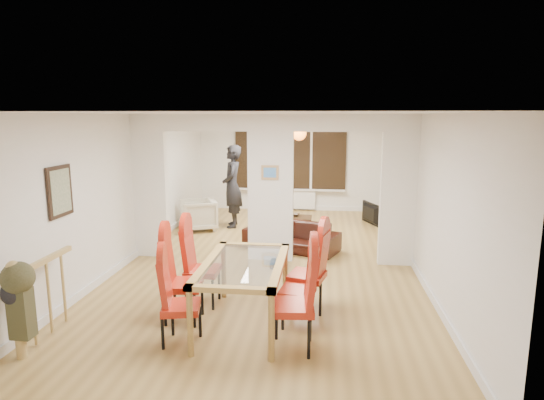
% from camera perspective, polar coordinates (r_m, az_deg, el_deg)
% --- Properties ---
extents(floor, '(5.00, 9.00, 0.01)m').
position_cam_1_polar(floor, '(8.32, -0.17, -7.45)').
color(floor, '#9F7D40').
rests_on(floor, ground).
extents(room_walls, '(5.00, 9.00, 2.60)m').
position_cam_1_polar(room_walls, '(8.01, -0.18, 1.43)').
color(room_walls, silver).
rests_on(room_walls, floor).
extents(divider_wall, '(5.00, 0.18, 2.60)m').
position_cam_1_polar(divider_wall, '(8.01, -0.18, 1.43)').
color(divider_wall, white).
rests_on(divider_wall, floor).
extents(bay_window_blinds, '(3.00, 0.08, 1.80)m').
position_cam_1_polar(bay_window_blinds, '(12.38, 2.30, 5.57)').
color(bay_window_blinds, black).
rests_on(bay_window_blinds, room_walls).
extents(radiator, '(1.40, 0.08, 0.50)m').
position_cam_1_polar(radiator, '(12.50, 2.24, 0.07)').
color(radiator, white).
rests_on(radiator, floor).
extents(pendant_light, '(0.36, 0.36, 0.36)m').
position_cam_1_polar(pendant_light, '(11.18, 3.41, 8.37)').
color(pendant_light, orange).
rests_on(pendant_light, room_walls).
extents(stair_newel, '(0.40, 1.20, 1.10)m').
position_cam_1_polar(stair_newel, '(5.99, -26.51, -10.28)').
color(stair_newel, tan).
rests_on(stair_newel, floor).
extents(wall_poster, '(0.04, 0.52, 0.67)m').
position_cam_1_polar(wall_poster, '(6.51, -25.08, 0.99)').
color(wall_poster, gray).
rests_on(wall_poster, room_walls).
extents(pillar_photo, '(0.30, 0.03, 0.25)m').
position_cam_1_polar(pillar_photo, '(7.87, -0.26, 3.48)').
color(pillar_photo, '#4C8CD8').
rests_on(pillar_photo, divider_wall).
extents(dining_table, '(0.98, 1.74, 0.81)m').
position_cam_1_polar(dining_table, '(5.73, -3.54, -11.62)').
color(dining_table, olive).
rests_on(dining_table, floor).
extents(dining_chair_la, '(0.49, 0.49, 1.03)m').
position_cam_1_polar(dining_chair_la, '(5.34, -11.37, -12.24)').
color(dining_chair_la, '#A32110').
rests_on(dining_chair_la, floor).
extents(dining_chair_lb, '(0.50, 0.50, 1.12)m').
position_cam_1_polar(dining_chair_lb, '(5.88, -11.09, -9.60)').
color(dining_chair_lb, '#A32110').
rests_on(dining_chair_lb, floor).
extents(dining_chair_lc, '(0.46, 0.46, 1.12)m').
position_cam_1_polar(dining_chair_lc, '(6.34, -8.74, -8.07)').
color(dining_chair_lc, '#A32110').
rests_on(dining_chair_lc, floor).
extents(dining_chair_ra, '(0.51, 0.51, 1.18)m').
position_cam_1_polar(dining_chair_ra, '(5.10, 2.56, -12.30)').
color(dining_chair_ra, '#A32110').
rests_on(dining_chair_ra, floor).
extents(dining_chair_rb, '(0.47, 0.47, 1.02)m').
position_cam_1_polar(dining_chair_rb, '(5.69, 3.20, -10.66)').
color(dining_chair_rb, '#A32110').
rests_on(dining_chair_rb, floor).
extents(dining_chair_rc, '(0.54, 0.54, 1.12)m').
position_cam_1_polar(dining_chair_rc, '(6.10, 4.42, -8.70)').
color(dining_chair_rc, '#A32110').
rests_on(dining_chair_rc, floor).
extents(sofa, '(1.96, 1.34, 0.53)m').
position_cam_1_polar(sofa, '(8.87, 2.43, -4.50)').
color(sofa, black).
rests_on(sofa, floor).
extents(armchair, '(0.99, 1.00, 0.70)m').
position_cam_1_polar(armchair, '(10.46, -9.20, -1.84)').
color(armchair, beige).
rests_on(armchair, floor).
extents(person, '(0.77, 0.58, 1.91)m').
position_cam_1_polar(person, '(10.56, -5.00, 1.71)').
color(person, black).
rests_on(person, floor).
extents(television, '(0.87, 0.45, 0.51)m').
position_cam_1_polar(television, '(11.11, 11.99, -1.71)').
color(television, black).
rests_on(television, floor).
extents(coffee_table, '(1.22, 0.82, 0.26)m').
position_cam_1_polar(coffee_table, '(10.62, 1.98, -2.75)').
color(coffee_table, black).
rests_on(coffee_table, floor).
extents(bottle, '(0.08, 0.08, 0.31)m').
position_cam_1_polar(bottle, '(10.47, 2.10, -1.37)').
color(bottle, '#143F19').
rests_on(bottle, coffee_table).
extents(bowl, '(0.22, 0.22, 0.05)m').
position_cam_1_polar(bowl, '(10.66, 2.91, -1.86)').
color(bowl, black).
rests_on(bowl, coffee_table).
extents(shoes, '(0.26, 0.28, 0.11)m').
position_cam_1_polar(shoes, '(7.86, 0.78, -8.10)').
color(shoes, black).
rests_on(shoes, floor).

